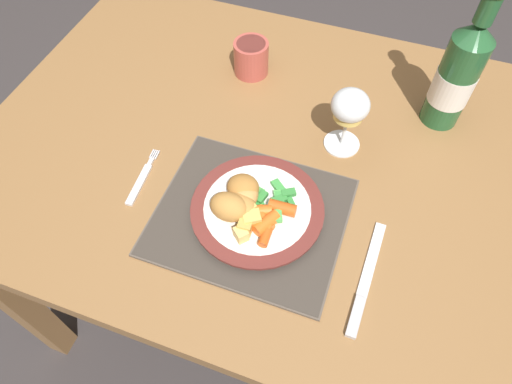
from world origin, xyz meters
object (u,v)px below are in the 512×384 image
(dining_table, at_px, (259,173))
(wine_glass, at_px, (350,109))
(table_knife, at_px, (364,287))
(bottle, at_px, (457,75))
(fork, at_px, (141,180))
(dinner_plate, at_px, (257,210))
(drinking_cup, at_px, (251,57))

(dining_table, xyz_separation_m, wine_glass, (0.16, 0.05, 0.20))
(dining_table, xyz_separation_m, table_knife, (0.27, -0.24, 0.10))
(bottle, bearing_deg, fork, -144.81)
(fork, bearing_deg, dining_table, 42.59)
(dinner_plate, xyz_separation_m, drinking_cup, (-0.14, 0.36, 0.02))
(bottle, xyz_separation_m, drinking_cup, (-0.42, 0.00, -0.07))
(dinner_plate, xyz_separation_m, table_knife, (0.21, -0.07, -0.01))
(wine_glass, bearing_deg, dining_table, -160.90)
(dinner_plate, height_order, drinking_cup, drinking_cup)
(fork, xyz_separation_m, table_knife, (0.45, -0.07, 0.00))
(table_knife, distance_m, wine_glass, 0.32)
(bottle, bearing_deg, table_knife, -98.82)
(dinner_plate, distance_m, fork, 0.23)
(table_knife, bearing_deg, dining_table, 138.49)
(dining_table, bearing_deg, bottle, 30.51)
(dinner_plate, relative_size, wine_glass, 1.71)
(dining_table, bearing_deg, drinking_cup, 114.25)
(dinner_plate, relative_size, bottle, 0.81)
(wine_glass, bearing_deg, table_knife, -69.62)
(dinner_plate, bearing_deg, drinking_cup, 111.70)
(dinner_plate, distance_m, bottle, 0.46)
(drinking_cup, bearing_deg, dining_table, -65.75)
(fork, xyz_separation_m, wine_glass, (0.34, 0.22, 0.10))
(dinner_plate, height_order, table_knife, dinner_plate)
(bottle, distance_m, drinking_cup, 0.43)
(table_knife, height_order, wine_glass, wine_glass)
(drinking_cup, bearing_deg, fork, -103.82)
(dining_table, xyz_separation_m, bottle, (0.33, 0.20, 0.22))
(table_knife, bearing_deg, bottle, 81.18)
(dinner_plate, relative_size, drinking_cup, 3.06)
(dining_table, relative_size, wine_glass, 8.13)
(fork, bearing_deg, table_knife, -8.87)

